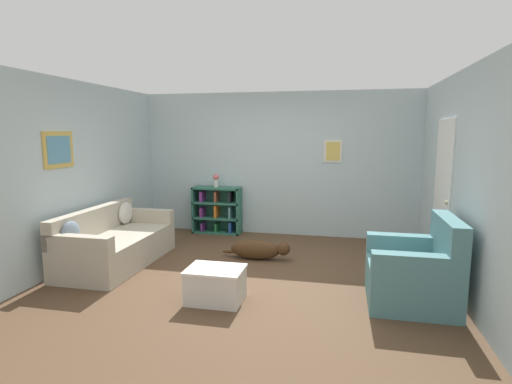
{
  "coord_description": "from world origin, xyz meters",
  "views": [
    {
      "loc": [
        1.18,
        -4.99,
        1.87
      ],
      "look_at": [
        0.0,
        0.4,
        1.05
      ],
      "focal_mm": 28.0,
      "sensor_mm": 36.0,
      "label": 1
    }
  ],
  "objects_px": {
    "coffee_table": "(216,284)",
    "recliner_chair": "(416,273)",
    "dog": "(258,249)",
    "vase": "(216,180)",
    "couch": "(115,244)",
    "bookshelf": "(217,210)"
  },
  "relations": [
    {
      "from": "coffee_table",
      "to": "recliner_chair",
      "type": "bearing_deg",
      "value": 11.19
    },
    {
      "from": "dog",
      "to": "coffee_table",
      "type": "bearing_deg",
      "value": -95.67
    },
    {
      "from": "dog",
      "to": "vase",
      "type": "distance_m",
      "value": 1.97
    },
    {
      "from": "recliner_chair",
      "to": "dog",
      "type": "height_order",
      "value": "recliner_chair"
    },
    {
      "from": "couch",
      "to": "coffee_table",
      "type": "relative_size",
      "value": 3.0
    },
    {
      "from": "couch",
      "to": "recliner_chair",
      "type": "bearing_deg",
      "value": -7.17
    },
    {
      "from": "couch",
      "to": "coffee_table",
      "type": "xyz_separation_m",
      "value": [
        1.82,
        -0.93,
        -0.09
      ]
    },
    {
      "from": "couch",
      "to": "dog",
      "type": "distance_m",
      "value": 2.08
    },
    {
      "from": "couch",
      "to": "bookshelf",
      "type": "xyz_separation_m",
      "value": [
        0.88,
        2.05,
        0.14
      ]
    },
    {
      "from": "coffee_table",
      "to": "couch",
      "type": "bearing_deg",
      "value": 152.84
    },
    {
      "from": "vase",
      "to": "recliner_chair",
      "type": "bearing_deg",
      "value": -39.06
    },
    {
      "from": "dog",
      "to": "vase",
      "type": "relative_size",
      "value": 4.34
    },
    {
      "from": "couch",
      "to": "dog",
      "type": "xyz_separation_m",
      "value": [
        1.97,
        0.64,
        -0.15
      ]
    },
    {
      "from": "couch",
      "to": "bookshelf",
      "type": "bearing_deg",
      "value": 66.67
    },
    {
      "from": "coffee_table",
      "to": "bookshelf",
      "type": "bearing_deg",
      "value": 107.36
    },
    {
      "from": "couch",
      "to": "recliner_chair",
      "type": "relative_size",
      "value": 1.94
    },
    {
      "from": "recliner_chair",
      "to": "vase",
      "type": "distance_m",
      "value": 4.07
    },
    {
      "from": "recliner_chair",
      "to": "bookshelf",
      "type": "bearing_deg",
      "value": 140.6
    },
    {
      "from": "bookshelf",
      "to": "vase",
      "type": "distance_m",
      "value": 0.58
    },
    {
      "from": "vase",
      "to": "bookshelf",
      "type": "bearing_deg",
      "value": 60.24
    },
    {
      "from": "recliner_chair",
      "to": "dog",
      "type": "bearing_deg",
      "value": 150.42
    },
    {
      "from": "coffee_table",
      "to": "vase",
      "type": "relative_size",
      "value": 2.61
    }
  ]
}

